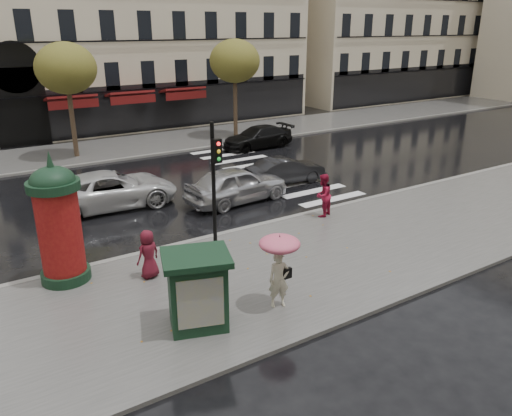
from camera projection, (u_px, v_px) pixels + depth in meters
ground at (275, 264)px, 16.61m from camera, size 160.00×160.00×0.00m
near_sidewalk at (283, 268)px, 16.19m from camera, size 90.00×7.00×0.12m
far_sidewalk at (105, 149)px, 31.64m from camera, size 90.00×6.00×0.12m
near_kerb at (230, 232)px, 18.96m from camera, size 90.00×0.25×0.14m
far_kerb at (121, 159)px, 29.26m from camera, size 90.00×0.25×0.14m
zebra_crossing at (266, 171)px, 27.23m from camera, size 3.60×11.75×0.01m
tree_far_left at (66, 69)px, 28.07m from camera, size 3.40×3.40×6.64m
tree_far_right at (235, 61)px, 33.61m from camera, size 3.40×3.40×6.64m
woman_umbrella at (279, 259)px, 13.45m from camera, size 1.12×1.12×2.16m
woman_red at (323, 195)px, 20.17m from camera, size 1.06×0.96×1.78m
man_burgundy at (148, 254)px, 15.27m from camera, size 0.86×0.68×1.55m
morris_column at (58, 221)px, 14.71m from camera, size 1.51×1.51×4.06m
traffic_light at (215, 176)px, 16.36m from camera, size 0.30×0.43×4.48m
newsstand at (197, 290)px, 12.69m from camera, size 2.04×1.87×2.02m
car_silver at (237, 184)px, 22.19m from camera, size 4.93×2.34×1.63m
car_darkgrey at (286, 171)px, 24.87m from camera, size 4.08×1.66×1.32m
car_white at (111, 190)px, 21.59m from camera, size 5.81×2.98×1.57m
car_black at (258, 137)px, 32.11m from camera, size 4.80×2.05×1.38m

